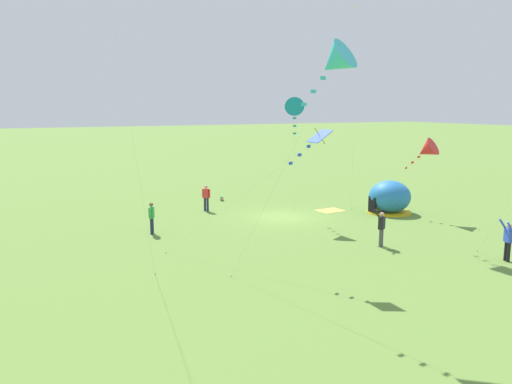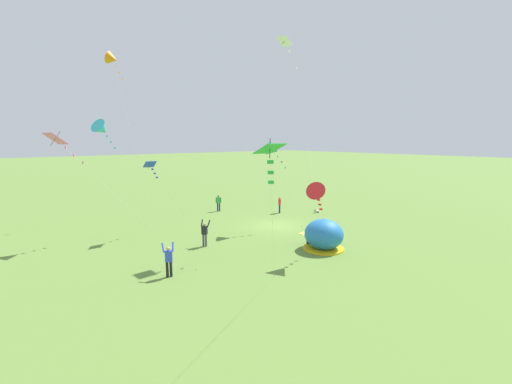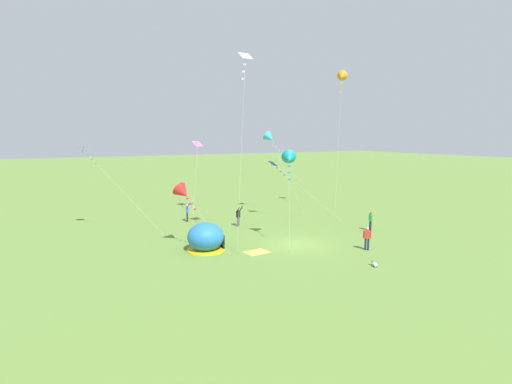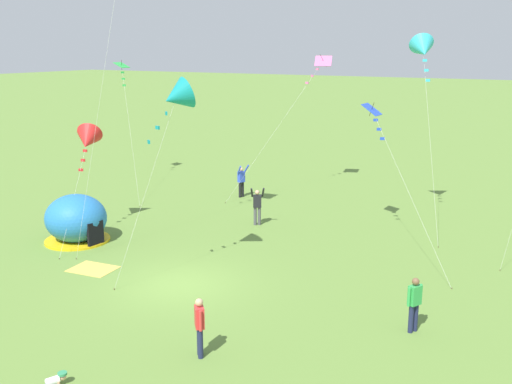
% 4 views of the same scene
% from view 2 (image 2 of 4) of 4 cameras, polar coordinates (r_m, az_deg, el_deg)
% --- Properties ---
extents(ground_plane, '(300.00, 300.00, 0.00)m').
position_cam_2_polar(ground_plane, '(30.27, 3.27, -5.60)').
color(ground_plane, olive).
extents(popup_tent, '(2.81, 2.81, 2.10)m').
position_cam_2_polar(popup_tent, '(24.14, 11.22, -7.04)').
color(popup_tent, '#2672BF').
rests_on(popup_tent, ground).
extents(picnic_blanket, '(1.82, 1.46, 0.01)m').
position_cam_2_polar(picnic_blanket, '(27.93, 9.20, -6.92)').
color(picnic_blanket, gold).
rests_on(picnic_blanket, ground).
extents(toddler_crawling, '(0.39, 0.55, 0.32)m').
position_cam_2_polar(toddler_crawling, '(35.92, 10.02, -3.13)').
color(toddler_crawling, white).
rests_on(toddler_crawling, ground).
extents(person_near_tent, '(0.39, 0.54, 1.72)m').
position_cam_2_polar(person_near_tent, '(36.20, -6.27, -1.69)').
color(person_near_tent, '#1E2347').
rests_on(person_near_tent, ground).
extents(person_watching_sky, '(0.60, 0.71, 1.89)m').
position_cam_2_polar(person_watching_sky, '(19.68, -14.35, -10.82)').
color(person_watching_sky, black).
rests_on(person_watching_sky, ground).
extents(person_strolling, '(0.72, 0.66, 1.89)m').
position_cam_2_polar(person_strolling, '(24.53, -8.57, -6.71)').
color(person_strolling, '#4C4C51').
rests_on(person_strolling, ground).
extents(person_far_back, '(0.43, 0.47, 1.72)m').
position_cam_2_polar(person_far_back, '(35.18, 3.96, -1.97)').
color(person_far_back, '#1E2347').
rests_on(person_far_back, ground).
extents(kite_white, '(2.42, 2.62, 14.61)m').
position_cam_2_polar(kite_white, '(26.11, 5.14, 22.65)').
color(kite_white, silver).
rests_on(kite_white, ground).
extents(kite_teal, '(2.17, 3.01, 7.35)m').
position_cam_2_polar(kite_teal, '(28.58, 2.86, 7.06)').
color(kite_teal, silver).
rests_on(kite_teal, ground).
extents(kite_cyan, '(3.00, 4.72, 8.98)m').
position_cam_2_polar(kite_cyan, '(27.61, -24.28, 9.53)').
color(kite_cyan, silver).
rests_on(kite_cyan, ground).
extents(kite_pink, '(3.62, 6.60, 7.92)m').
position_cam_2_polar(kite_pink, '(20.04, -29.80, 7.06)').
color(kite_pink, silver).
rests_on(kite_pink, ground).
extents(kite_green, '(5.82, 5.67, 7.54)m').
position_cam_2_polar(kite_green, '(10.82, 2.39, 5.59)').
color(kite_green, silver).
rests_on(kite_green, ground).
extents(kite_orange, '(3.09, 2.95, 15.47)m').
position_cam_2_polar(kite_orange, '(36.07, -22.79, 19.75)').
color(kite_orange, silver).
rests_on(kite_orange, ground).
extents(kite_red, '(2.93, 4.98, 4.94)m').
position_cam_2_polar(kite_red, '(21.37, 10.15, -0.35)').
color(kite_red, silver).
rests_on(kite_red, ground).
extents(kite_blue, '(5.36, 5.70, 5.96)m').
position_cam_2_polar(kite_blue, '(27.55, -17.03, 4.00)').
color(kite_blue, silver).
rests_on(kite_blue, ground).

